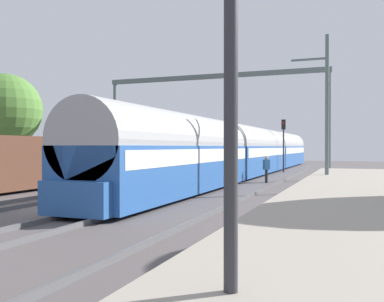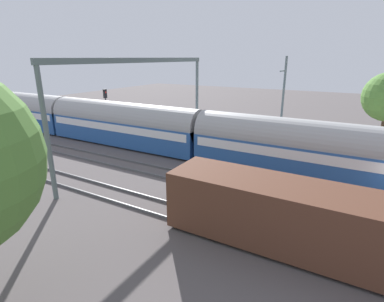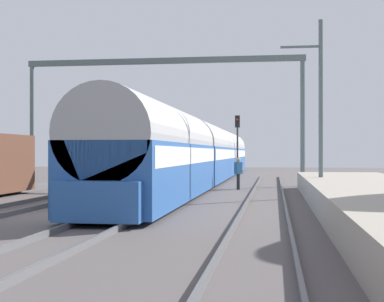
{
  "view_description": "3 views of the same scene",
  "coord_description": "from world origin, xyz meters",
  "px_view_note": "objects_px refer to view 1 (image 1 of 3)",
  "views": [
    {
      "loc": [
        10.34,
        -13.9,
        2.32
      ],
      "look_at": [
        2.17,
        7.6,
        2.09
      ],
      "focal_mm": 40.72,
      "sensor_mm": 36.0,
      "label": 1
    },
    {
      "loc": [
        -18.27,
        2.93,
        7.89
      ],
      "look_at": [
        -0.8,
        12.91,
        1.55
      ],
      "focal_mm": 27.88,
      "sensor_mm": 36.0,
      "label": 2
    },
    {
      "loc": [
        6.84,
        -17.42,
        2.02
      ],
      "look_at": [
        1.09,
        22.83,
        2.11
      ],
      "focal_mm": 54.06,
      "sensor_mm": 36.0,
      "label": 3
    }
  ],
  "objects_px": {
    "person_crossing": "(266,167)",
    "railway_signal_near": "(231,41)",
    "catenary_gantry": "(212,99)",
    "railway_signal_far": "(284,138)",
    "passenger_train": "(253,151)",
    "freight_car": "(9,163)"
  },
  "relations": [
    {
      "from": "person_crossing",
      "to": "freight_car",
      "type": "bearing_deg",
      "value": 172.93
    },
    {
      "from": "catenary_gantry",
      "to": "railway_signal_far",
      "type": "bearing_deg",
      "value": 63.82
    },
    {
      "from": "railway_signal_near",
      "to": "railway_signal_far",
      "type": "bearing_deg",
      "value": 98.12
    },
    {
      "from": "passenger_train",
      "to": "railway_signal_near",
      "type": "relative_size",
      "value": 9.4
    },
    {
      "from": "passenger_train",
      "to": "catenary_gantry",
      "type": "height_order",
      "value": "catenary_gantry"
    },
    {
      "from": "railway_signal_near",
      "to": "catenary_gantry",
      "type": "bearing_deg",
      "value": 108.51
    },
    {
      "from": "freight_car",
      "to": "person_crossing",
      "type": "height_order",
      "value": "freight_car"
    },
    {
      "from": "freight_car",
      "to": "railway_signal_near",
      "type": "relative_size",
      "value": 2.48
    },
    {
      "from": "passenger_train",
      "to": "freight_car",
      "type": "distance_m",
      "value": 20.17
    },
    {
      "from": "passenger_train",
      "to": "person_crossing",
      "type": "relative_size",
      "value": 28.44
    },
    {
      "from": "freight_car",
      "to": "person_crossing",
      "type": "relative_size",
      "value": 7.51
    },
    {
      "from": "person_crossing",
      "to": "catenary_gantry",
      "type": "height_order",
      "value": "catenary_gantry"
    },
    {
      "from": "railway_signal_far",
      "to": "catenary_gantry",
      "type": "distance_m",
      "value": 9.7
    },
    {
      "from": "freight_car",
      "to": "catenary_gantry",
      "type": "relative_size",
      "value": 0.75
    },
    {
      "from": "passenger_train",
      "to": "freight_car",
      "type": "xyz_separation_m",
      "value": [
        -8.68,
        -18.2,
        -0.5
      ]
    },
    {
      "from": "freight_car",
      "to": "railway_signal_far",
      "type": "bearing_deg",
      "value": 64.51
    },
    {
      "from": "passenger_train",
      "to": "railway_signal_far",
      "type": "xyz_separation_m",
      "value": [
        1.92,
        4.04,
        1.11
      ]
    },
    {
      "from": "freight_car",
      "to": "railway_signal_near",
      "type": "height_order",
      "value": "railway_signal_near"
    },
    {
      "from": "railway_signal_near",
      "to": "catenary_gantry",
      "type": "height_order",
      "value": "catenary_gantry"
    },
    {
      "from": "railway_signal_near",
      "to": "railway_signal_far",
      "type": "xyz_separation_m",
      "value": [
        -5.1,
        35.77,
        -0.26
      ]
    },
    {
      "from": "freight_car",
      "to": "person_crossing",
      "type": "distance_m",
      "value": 15.26
    },
    {
      "from": "person_crossing",
      "to": "railway_signal_near",
      "type": "distance_m",
      "value": 24.15
    }
  ]
}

